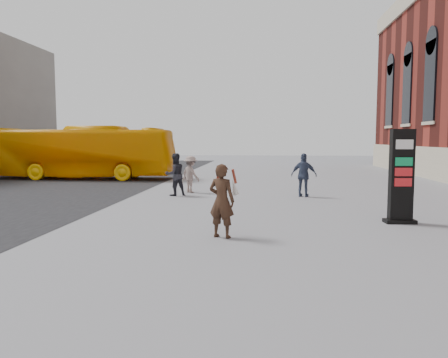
# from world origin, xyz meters

# --- Properties ---
(ground) EXTENTS (100.00, 100.00, 0.00)m
(ground) POSITION_xyz_m (0.00, 0.00, 0.00)
(ground) COLOR #9E9EA3
(info_pylon) EXTENTS (0.83, 0.46, 2.51)m
(info_pylon) POSITION_xyz_m (3.79, 1.93, 1.25)
(info_pylon) COLOR black
(info_pylon) RESTS_ON ground
(woman) EXTENTS (0.77, 0.74, 1.69)m
(woman) POSITION_xyz_m (-0.80, -0.20, 0.87)
(woman) COLOR #342215
(woman) RESTS_ON ground
(bus) EXTENTS (10.63, 2.50, 2.96)m
(bus) POSITION_xyz_m (-10.20, 13.79, 1.48)
(bus) COLOR #F3A503
(bus) RESTS_ON road
(pedestrian_a) EXTENTS (1.03, 0.99, 1.68)m
(pedestrian_a) POSITION_xyz_m (-3.36, 6.97, 0.84)
(pedestrian_a) COLOR #26252C
(pedestrian_a) RESTS_ON ground
(pedestrian_b) EXTENTS (1.12, 1.10, 1.54)m
(pedestrian_b) POSITION_xyz_m (-2.91, 8.01, 0.77)
(pedestrian_b) COLOR gray
(pedestrian_b) RESTS_ON ground
(pedestrian_c) EXTENTS (1.07, 0.67, 1.69)m
(pedestrian_c) POSITION_xyz_m (1.70, 7.11, 0.85)
(pedestrian_c) COLOR #3A445F
(pedestrian_c) RESTS_ON ground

